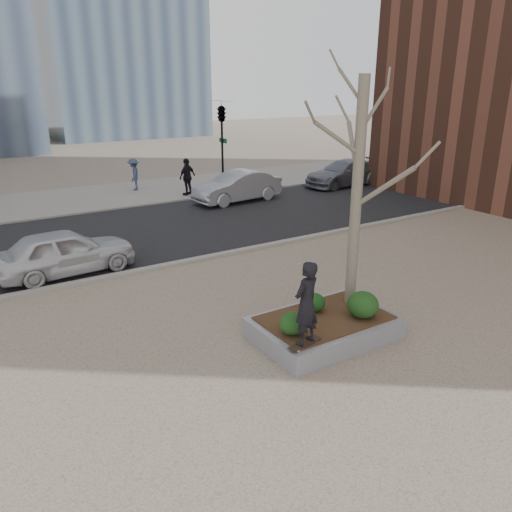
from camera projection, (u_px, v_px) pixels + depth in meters
ground at (287, 349)px, 10.51m from camera, size 120.00×120.00×0.00m
street at (129, 234)px, 18.48m from camera, size 60.00×8.00×0.02m
far_sidewalk at (81, 199)px, 24.07m from camera, size 60.00×6.00×0.02m
planter at (324, 328)px, 10.94m from camera, size 3.00×2.00×0.45m
planter_mulch at (324, 318)px, 10.86m from camera, size 2.70×1.70×0.04m
sycamore_tree at (359, 159)px, 10.51m from camera, size 2.80×2.80×6.60m
shrub_left at (292, 323)px, 10.05m from camera, size 0.55×0.55×0.46m
shrub_middle at (314, 302)px, 11.07m from camera, size 0.49×0.49×0.42m
shrub_right at (363, 305)px, 10.76m from camera, size 0.68×0.68×0.58m
skateboard at (305, 344)px, 9.72m from camera, size 0.80×0.34×0.08m
skateboarder at (306, 303)px, 9.43m from camera, size 0.70×0.55×1.68m
police_car at (65, 252)px, 14.41m from camera, size 4.01×1.82×1.34m
car_silver at (237, 187)px, 23.24m from camera, size 4.39×1.86×1.41m
car_third at (344, 173)px, 26.88m from camera, size 4.73×2.05×1.36m
pedestrian_b at (134, 174)px, 25.68m from camera, size 1.00×1.21×1.63m
pedestrian_c at (187, 177)px, 24.50m from camera, size 1.15×0.83×1.81m
traffic_light_far at (222, 148)px, 24.70m from camera, size 0.60×2.48×4.50m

